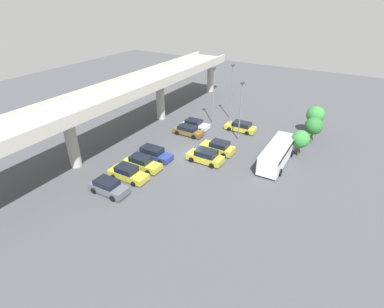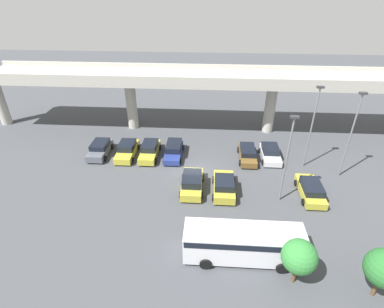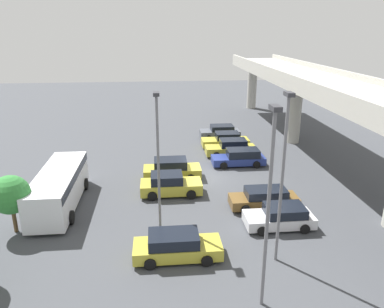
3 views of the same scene
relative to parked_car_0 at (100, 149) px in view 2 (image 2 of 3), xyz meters
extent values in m
plane|color=#424449|center=(11.39, -3.54, -0.74)|extent=(118.50, 118.50, 0.00)
cube|color=#ADAAA0|center=(11.39, 7.63, 6.37)|extent=(55.30, 6.31, 0.90)
cube|color=#ADAAA0|center=(11.39, 4.63, 7.10)|extent=(55.30, 0.30, 0.55)
cube|color=#ADAAA0|center=(11.39, 10.64, 7.10)|extent=(55.30, 0.30, 0.55)
cylinder|color=#ADAAA0|center=(-16.26, 7.63, 2.59)|extent=(1.40, 1.40, 6.67)
cylinder|color=#ADAAA0|center=(2.17, 7.63, 2.59)|extent=(1.40, 1.40, 6.67)
cylinder|color=#ADAAA0|center=(20.60, 7.63, 2.59)|extent=(1.40, 1.40, 6.67)
cube|color=#515660|center=(0.00, -0.06, -0.17)|extent=(1.91, 4.45, 0.77)
cube|color=black|center=(0.00, 0.17, 0.50)|extent=(1.76, 2.51, 0.58)
cylinder|color=black|center=(0.98, -1.44, -0.41)|extent=(0.22, 0.67, 0.67)
cylinder|color=black|center=(-0.98, -1.44, -0.41)|extent=(0.22, 0.67, 0.67)
cylinder|color=black|center=(0.98, 1.32, -0.41)|extent=(0.22, 0.67, 0.67)
cylinder|color=black|center=(-0.98, 1.32, -0.41)|extent=(0.22, 0.67, 0.67)
cube|color=gold|center=(3.22, -0.03, -0.21)|extent=(1.88, 4.89, 0.72)
cube|color=black|center=(3.22, 0.19, 0.50)|extent=(1.73, 2.38, 0.70)
cylinder|color=black|center=(4.19, -1.55, -0.44)|extent=(0.22, 0.60, 0.60)
cylinder|color=black|center=(2.26, -1.55, -0.44)|extent=(0.22, 0.60, 0.60)
cylinder|color=black|center=(4.19, 1.48, -0.44)|extent=(0.22, 0.60, 0.60)
cylinder|color=black|center=(2.26, 1.48, -0.44)|extent=(0.22, 0.60, 0.60)
cube|color=gold|center=(5.91, 0.00, -0.19)|extent=(1.81, 4.90, 0.74)
cube|color=black|center=(5.91, 0.25, 0.53)|extent=(1.67, 2.51, 0.69)
cylinder|color=black|center=(6.83, -1.51, -0.40)|extent=(0.22, 0.68, 0.68)
cylinder|color=black|center=(4.98, -1.51, -0.40)|extent=(0.22, 0.68, 0.68)
cylinder|color=black|center=(6.83, 1.52, -0.40)|extent=(0.22, 0.68, 0.68)
cylinder|color=black|center=(4.98, 1.52, -0.40)|extent=(0.22, 0.68, 0.68)
cube|color=navy|center=(8.69, 0.17, -0.24)|extent=(1.84, 4.79, 0.64)
cube|color=black|center=(8.69, 0.58, 0.42)|extent=(1.69, 2.86, 0.68)
cylinder|color=black|center=(9.63, -1.32, -0.41)|extent=(0.22, 0.66, 0.66)
cylinder|color=black|center=(7.75, -1.32, -0.41)|extent=(0.22, 0.66, 0.66)
cylinder|color=black|center=(9.63, 1.66, -0.41)|extent=(0.22, 0.66, 0.66)
cylinder|color=black|center=(7.75, 1.66, -0.41)|extent=(0.22, 0.66, 0.66)
cube|color=gold|center=(11.26, -5.97, -0.16)|extent=(1.97, 4.72, 0.78)
cube|color=black|center=(11.26, -6.11, 0.59)|extent=(1.81, 2.66, 0.72)
cylinder|color=black|center=(10.25, -4.50, -0.39)|extent=(0.22, 0.70, 0.70)
cylinder|color=black|center=(12.27, -4.50, -0.39)|extent=(0.22, 0.70, 0.70)
cylinder|color=black|center=(10.25, -7.43, -0.39)|extent=(0.22, 0.70, 0.70)
cylinder|color=black|center=(12.27, -7.43, -0.39)|extent=(0.22, 0.70, 0.70)
cube|color=gold|center=(14.39, -6.19, -0.15)|extent=(1.99, 4.57, 0.79)
cube|color=black|center=(14.39, -6.52, 0.58)|extent=(1.83, 2.34, 0.66)
cylinder|color=black|center=(13.37, -4.77, -0.39)|extent=(0.22, 0.71, 0.71)
cylinder|color=black|center=(15.40, -4.77, -0.39)|extent=(0.22, 0.71, 0.71)
cylinder|color=black|center=(13.37, -7.61, -0.39)|extent=(0.22, 0.71, 0.71)
cylinder|color=black|center=(15.40, -7.61, -0.39)|extent=(0.22, 0.71, 0.71)
cube|color=brown|center=(17.23, 0.13, -0.23)|extent=(1.77, 4.73, 0.65)
cube|color=black|center=(17.23, 0.26, 0.39)|extent=(1.63, 2.80, 0.58)
cylinder|color=black|center=(18.14, -1.34, -0.40)|extent=(0.22, 0.69, 0.69)
cylinder|color=black|center=(16.32, -1.34, -0.40)|extent=(0.22, 0.69, 0.69)
cylinder|color=black|center=(18.14, 1.60, -0.40)|extent=(0.22, 0.69, 0.69)
cylinder|color=black|center=(16.32, 1.60, -0.40)|extent=(0.22, 0.69, 0.69)
cube|color=silver|center=(19.88, 0.36, -0.25)|extent=(1.96, 4.31, 0.65)
cube|color=black|center=(19.88, 0.71, 0.37)|extent=(1.80, 2.43, 0.59)
cylinder|color=black|center=(20.88, -0.98, -0.44)|extent=(0.22, 0.60, 0.60)
cylinder|color=black|center=(18.88, -0.98, -0.44)|extent=(0.22, 0.60, 0.60)
cylinder|color=black|center=(20.88, 1.69, -0.44)|extent=(0.22, 0.60, 0.60)
cylinder|color=black|center=(18.88, 1.69, -0.44)|extent=(0.22, 0.60, 0.60)
cube|color=gold|center=(22.63, -6.20, -0.23)|extent=(1.87, 4.80, 0.68)
cube|color=black|center=(22.63, -6.41, 0.43)|extent=(1.72, 2.71, 0.63)
cylinder|color=black|center=(21.67, -4.71, -0.43)|extent=(0.22, 0.63, 0.63)
cylinder|color=black|center=(23.59, -4.71, -0.43)|extent=(0.22, 0.63, 0.63)
cylinder|color=black|center=(21.67, -7.69, -0.43)|extent=(0.22, 0.63, 0.63)
cylinder|color=black|center=(23.59, -7.69, -0.43)|extent=(0.22, 0.63, 0.63)
cube|color=silver|center=(15.57, -14.04, 0.67)|extent=(8.73, 2.46, 2.32)
cube|color=black|center=(15.57, -14.04, 1.49)|extent=(8.56, 2.51, 0.51)
cylinder|color=black|center=(18.27, -12.78, -0.29)|extent=(0.90, 0.29, 0.90)
cylinder|color=black|center=(18.27, -15.29, -0.29)|extent=(0.90, 0.29, 0.90)
cylinder|color=black|center=(12.86, -12.78, -0.29)|extent=(0.90, 0.29, 0.90)
cylinder|color=black|center=(12.86, -15.29, -0.29)|extent=(0.90, 0.29, 0.90)
cylinder|color=slate|center=(23.35, -0.91, 3.72)|extent=(0.16, 0.16, 8.93)
cube|color=#333338|center=(23.35, -0.91, 8.28)|extent=(0.70, 0.35, 0.20)
cylinder|color=slate|center=(26.64, -2.61, 3.75)|extent=(0.16, 0.16, 8.98)
cube|color=#333338|center=(26.64, -2.61, 8.34)|extent=(0.70, 0.35, 0.20)
cylinder|color=slate|center=(19.60, -7.10, 3.46)|extent=(0.16, 0.16, 8.40)
cube|color=#333338|center=(19.60, -7.10, 7.76)|extent=(0.70, 0.35, 0.20)
cylinder|color=brown|center=(18.94, -15.98, 0.00)|extent=(0.24, 0.24, 1.49)
sphere|color=#337F38|center=(18.94, -15.98, 1.75)|extent=(2.37, 2.37, 2.37)
cylinder|color=brown|center=(23.99, -16.66, 0.04)|extent=(0.24, 0.24, 1.56)
camera|label=1|loc=(-18.59, -21.43, 18.88)|focal=28.00mm
camera|label=2|loc=(12.83, -29.73, 17.51)|focal=28.00mm
camera|label=3|loc=(40.26, -7.12, 11.26)|focal=35.00mm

